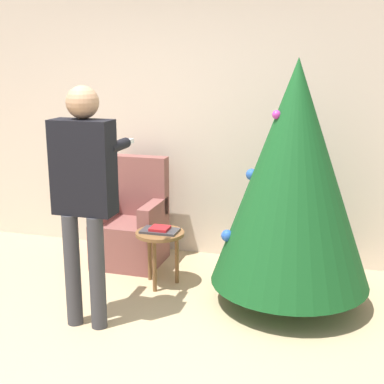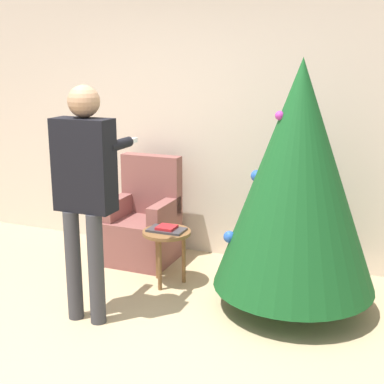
{
  "view_description": "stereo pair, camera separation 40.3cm",
  "coord_description": "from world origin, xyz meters",
  "px_view_note": "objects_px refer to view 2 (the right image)",
  "views": [
    {
      "loc": [
        1.47,
        -2.89,
        1.99
      ],
      "look_at": [
        0.37,
        0.87,
        1.0
      ],
      "focal_mm": 50.0,
      "sensor_mm": 36.0,
      "label": 1
    },
    {
      "loc": [
        1.85,
        -2.76,
        1.99
      ],
      "look_at": [
        0.37,
        0.87,
        1.0
      ],
      "focal_mm": 50.0,
      "sensor_mm": 36.0,
      "label": 2
    }
  ],
  "objects_px": {
    "person_standing": "(85,182)",
    "side_stool": "(167,239)",
    "armchair": "(144,225)",
    "christmas_tree": "(298,177)"
  },
  "relations": [
    {
      "from": "person_standing",
      "to": "side_stool",
      "type": "height_order",
      "value": "person_standing"
    },
    {
      "from": "christmas_tree",
      "to": "armchair",
      "type": "relative_size",
      "value": 1.92
    },
    {
      "from": "christmas_tree",
      "to": "person_standing",
      "type": "bearing_deg",
      "value": -151.44
    },
    {
      "from": "armchair",
      "to": "side_stool",
      "type": "height_order",
      "value": "armchair"
    },
    {
      "from": "armchair",
      "to": "person_standing",
      "type": "distance_m",
      "value": 1.47
    },
    {
      "from": "person_standing",
      "to": "side_stool",
      "type": "xyz_separation_m",
      "value": [
        0.29,
        0.81,
        -0.67
      ]
    },
    {
      "from": "christmas_tree",
      "to": "person_standing",
      "type": "height_order",
      "value": "christmas_tree"
    },
    {
      "from": "armchair",
      "to": "person_standing",
      "type": "height_order",
      "value": "person_standing"
    },
    {
      "from": "christmas_tree",
      "to": "person_standing",
      "type": "distance_m",
      "value": 1.62
    },
    {
      "from": "christmas_tree",
      "to": "armchair",
      "type": "xyz_separation_m",
      "value": [
        -1.6,
        0.49,
        -0.73
      ]
    }
  ]
}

